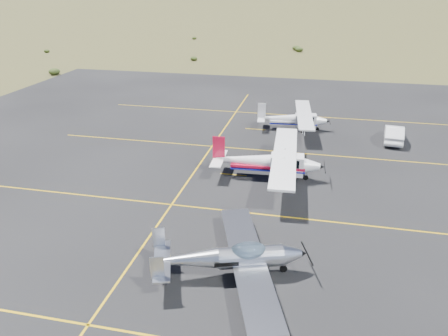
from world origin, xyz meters
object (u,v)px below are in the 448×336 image
at_px(aircraft_low_wing, 233,258).
at_px(aircraft_plain, 293,118).
at_px(aircraft_cessna, 268,161).
at_px(sedan, 394,134).

relative_size(aircraft_low_wing, aircraft_plain, 1.01).
height_order(aircraft_low_wing, aircraft_plain, aircraft_plain).
height_order(aircraft_low_wing, aircraft_cessna, aircraft_cessna).
height_order(aircraft_cessna, sedan, aircraft_cessna).
relative_size(aircraft_plain, sedan, 2.22).
bearing_deg(sedan, aircraft_cessna, 52.07).
distance_m(aircraft_low_wing, aircraft_cessna, 11.92).
bearing_deg(aircraft_plain, aircraft_cessna, -100.47).
distance_m(aircraft_low_wing, aircraft_plain, 23.58).
relative_size(aircraft_cessna, sedan, 2.62).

